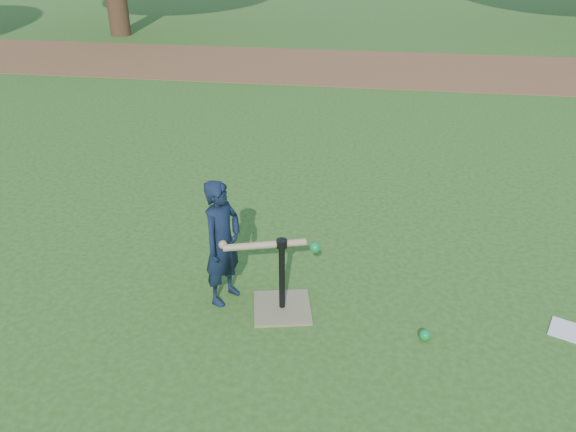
# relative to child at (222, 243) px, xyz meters

# --- Properties ---
(ground) EXTENTS (80.00, 80.00, 0.00)m
(ground) POSITION_rel_child_xyz_m (0.73, 0.23, -0.50)
(ground) COLOR #285116
(ground) RESTS_ON ground
(dirt_strip) EXTENTS (24.00, 3.00, 0.01)m
(dirt_strip) POSITION_rel_child_xyz_m (0.73, 7.73, -0.50)
(dirt_strip) COLOR brown
(dirt_strip) RESTS_ON ground
(child) EXTENTS (0.37, 0.43, 1.01)m
(child) POSITION_rel_child_xyz_m (0.00, 0.00, 0.00)
(child) COLOR black
(child) RESTS_ON ground
(wiffle_ball_ground) EXTENTS (0.08, 0.08, 0.08)m
(wiffle_ball_ground) POSITION_rel_child_xyz_m (1.52, -0.27, -0.46)
(wiffle_ball_ground) COLOR #0C8B34
(wiffle_ball_ground) RESTS_ON ground
(clipboard) EXTENTS (0.37, 0.33, 0.01)m
(clipboard) POSITION_rel_child_xyz_m (2.58, -0.04, -0.50)
(clipboard) COLOR white
(clipboard) RESTS_ON ground
(batting_tee) EXTENTS (0.51, 0.51, 0.61)m
(batting_tee) POSITION_rel_child_xyz_m (0.46, -0.08, -0.39)
(batting_tee) COLOR #817652
(batting_tee) RESTS_ON ground
(swing_action) EXTENTS (0.73, 0.22, 0.09)m
(swing_action) POSITION_rel_child_xyz_m (0.39, -0.09, 0.07)
(swing_action) COLOR tan
(swing_action) RESTS_ON ground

